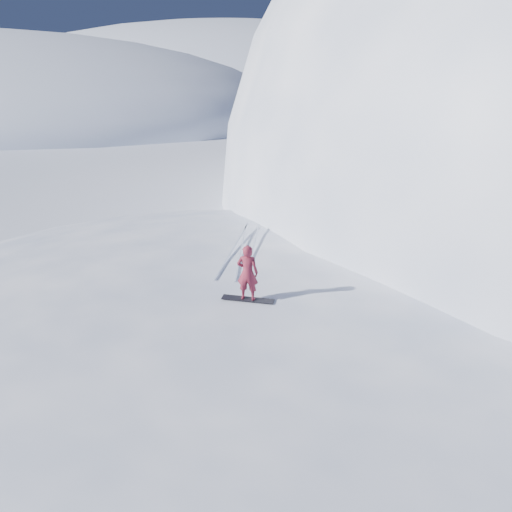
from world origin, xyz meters
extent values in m
plane|color=white|center=(0.00, 0.00, 0.00)|extent=(400.00, 400.00, 0.00)
ellipsoid|color=white|center=(1.00, 3.00, 0.00)|extent=(36.00, 28.00, 4.80)
ellipsoid|color=white|center=(10.00, 20.00, 0.00)|extent=(28.00, 24.00, 18.00)
ellipsoid|color=white|center=(-40.00, 110.00, 0.00)|extent=(140.00, 90.00, 36.00)
ellipsoid|color=white|center=(-4.00, -2.00, 0.00)|extent=(6.00, 5.40, 0.80)
ellipsoid|color=white|center=(-2.00, 6.00, 0.00)|extent=(7.00, 6.30, 1.00)
ellipsoid|color=white|center=(7.00, 4.00, 0.00)|extent=(4.00, 3.60, 0.60)
cube|color=black|center=(-0.14, 1.84, 2.41)|extent=(1.70, 0.42, 0.03)
imported|color=maroon|center=(-0.14, 1.84, 3.35)|extent=(0.70, 0.49, 1.85)
cube|color=silver|center=(-1.91, 5.87, 2.42)|extent=(0.57, 5.98, 0.04)
cube|color=silver|center=(-1.58, 5.87, 2.42)|extent=(1.38, 5.87, 0.04)
cube|color=silver|center=(-1.10, 5.87, 2.42)|extent=(1.15, 5.91, 0.04)
camera|label=1|loc=(3.47, -10.42, 9.54)|focal=32.00mm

